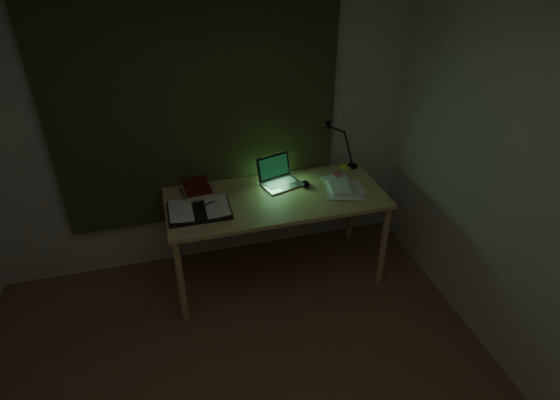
# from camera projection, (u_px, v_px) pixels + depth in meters

# --- Properties ---
(wall_back) EXTENTS (3.50, 0.00, 2.50)m
(wall_back) POSITION_uv_depth(u_px,v_px,m) (199.00, 125.00, 3.67)
(wall_back) COLOR beige
(wall_back) RESTS_ON ground
(curtain) EXTENTS (2.20, 0.06, 2.00)m
(curtain) POSITION_uv_depth(u_px,v_px,m) (197.00, 103.00, 3.53)
(curtain) COLOR #30381C
(curtain) RESTS_ON wall_back
(desk) EXTENTS (1.71, 0.75, 0.78)m
(desk) POSITION_uv_depth(u_px,v_px,m) (276.00, 237.00, 3.87)
(desk) COLOR tan
(desk) RESTS_ON floor
(laptop) EXTENTS (0.39, 0.41, 0.22)m
(laptop) POSITION_uv_depth(u_px,v_px,m) (282.00, 174.00, 3.75)
(laptop) COLOR silver
(laptop) RESTS_ON desk
(open_textbook) EXTENTS (0.46, 0.33, 0.04)m
(open_textbook) POSITION_uv_depth(u_px,v_px,m) (199.00, 210.00, 3.46)
(open_textbook) COLOR white
(open_textbook) RESTS_ON desk
(book_stack) EXTENTS (0.26, 0.30, 0.10)m
(book_stack) POSITION_uv_depth(u_px,v_px,m) (196.00, 190.00, 3.65)
(book_stack) COLOR white
(book_stack) RESTS_ON desk
(loose_papers) EXTENTS (0.47, 0.48, 0.02)m
(loose_papers) POSITION_uv_depth(u_px,v_px,m) (332.00, 187.00, 3.77)
(loose_papers) COLOR white
(loose_papers) RESTS_ON desk
(mouse) EXTENTS (0.10, 0.12, 0.04)m
(mouse) POSITION_uv_depth(u_px,v_px,m) (305.00, 184.00, 3.78)
(mouse) COLOR black
(mouse) RESTS_ON desk
(sticky_yellow) EXTENTS (0.09, 0.09, 0.02)m
(sticky_yellow) POSITION_uv_depth(u_px,v_px,m) (347.00, 166.00, 4.07)
(sticky_yellow) COLOR #F4F734
(sticky_yellow) RESTS_ON desk
(sticky_pink) EXTENTS (0.09, 0.09, 0.02)m
(sticky_pink) POSITION_uv_depth(u_px,v_px,m) (337.00, 175.00, 3.95)
(sticky_pink) COLOR #FF6384
(sticky_pink) RESTS_ON desk
(desk_lamp) EXTENTS (0.37, 0.31, 0.49)m
(desk_lamp) POSITION_uv_depth(u_px,v_px,m) (355.00, 141.00, 3.95)
(desk_lamp) COLOR black
(desk_lamp) RESTS_ON desk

